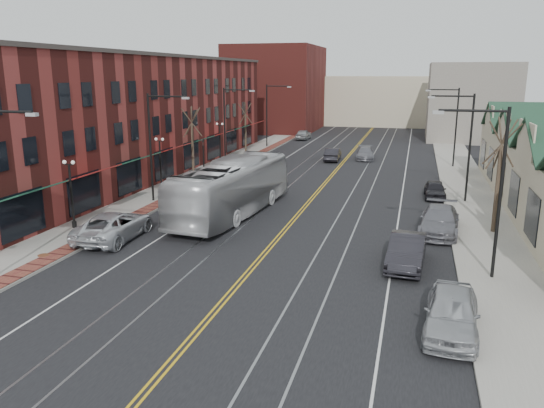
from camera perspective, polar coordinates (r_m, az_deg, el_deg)
The scene contains 31 objects.
ground at distance 23.11m, azimuth -5.50°, elevation -10.68°, with size 160.00×160.00×0.00m, color black.
sidewalk_left at distance 45.20m, azimuth -10.86°, elevation 1.50°, with size 4.00×120.00×0.15m, color gray.
sidewalk_right at distance 40.98m, azimuth 20.94°, elevation -0.46°, with size 4.00×120.00×0.15m, color gray.
building_left at distance 53.81m, azimuth -14.64°, elevation 9.11°, with size 10.00×50.00×11.00m, color maroon.
backdrop_left at distance 92.70m, azimuth 0.47°, elevation 12.31°, with size 14.00×18.00×14.00m, color maroon.
backdrop_mid at distance 105.01m, azimuth 11.25°, elevation 10.87°, with size 22.00×14.00×9.00m, color #C0B594.
backdrop_right at distance 85.03m, azimuth 20.53°, elevation 10.29°, with size 12.00×16.00×11.00m, color slate.
streetlight_l_1 at distance 40.45m, azimuth -12.43°, elevation 7.11°, with size 3.33×0.25×8.00m.
streetlight_l_2 at distance 55.06m, azimuth -4.69°, elevation 9.11°, with size 3.33×0.25×8.00m.
streetlight_l_3 at distance 70.28m, azimuth -0.21°, elevation 10.19°, with size 3.33×0.25×8.00m.
streetlight_r_0 at distance 26.24m, azimuth 22.56°, elevation 2.82°, with size 3.33×0.25×8.00m.
streetlight_r_1 at distance 42.00m, azimuth 19.98°, elevation 6.84°, with size 3.33×0.25×8.00m.
streetlight_r_2 at distance 57.89m, azimuth 18.80°, elevation 8.66°, with size 3.33×0.25×8.00m.
lamppost_l_1 at distance 35.11m, azimuth -20.74°, elevation 0.84°, with size 0.84×0.28×4.27m.
lamppost_l_2 at distance 45.16m, azimuth -11.90°, elevation 4.19°, with size 0.84×0.28×4.27m.
lamppost_l_3 at distance 57.83m, azimuth -5.61°, elevation 6.50°, with size 0.84×0.28×4.27m.
tree_left_near at distance 50.21m, azimuth -8.56°, elevation 6.80°, with size 1.78×1.37×6.48m.
tree_left_far at distance 65.11m, azimuth -2.87°, elevation 8.33°, with size 1.66×1.28×6.02m.
tree_right_mid at distance 34.47m, azimuth 23.19°, elevation 3.02°, with size 1.90×1.46×6.93m.
manhole_mid at distance 30.87m, azimuth -23.37°, elevation -5.07°, with size 0.60×0.60×0.02m, color #592D19.
manhole_far at distance 34.70m, azimuth -18.31°, elevation -2.59°, with size 0.60×0.60×0.02m, color #592D19.
traffic_signal at distance 47.80m, azimuth -7.38°, elevation 5.08°, with size 0.18×0.15×3.80m.
transit_bus at distance 36.44m, azimuth -4.29°, elevation 1.69°, with size 3.20×13.69×3.81m, color silver.
parked_suv at distance 32.65m, azimuth -16.63°, elevation -2.25°, with size 2.77×6.01×1.67m, color silver.
parked_car_a at distance 21.45m, azimuth 18.75°, elevation -10.98°, with size 1.97×4.89×1.67m, color #A7AAAE.
parked_car_b at distance 27.84m, azimuth 14.29°, elevation -4.93°, with size 1.71×4.92×1.62m, color black.
parked_car_c at distance 34.03m, azimuth 17.56°, elevation -1.71°, with size 2.27×5.58×1.62m, color slate.
parked_car_d at distance 43.60m, azimuth 17.13°, elevation 1.48°, with size 1.59×3.95×1.35m, color black.
distant_car_left at distance 60.05m, azimuth 6.55°, elevation 5.33°, with size 1.53×4.39×1.45m, color black.
distant_car_right at distance 61.66m, azimuth 9.98°, elevation 5.41°, with size 1.96×4.81×1.40m, color slate.
distant_car_far at distance 79.14m, azimuth 3.41°, elevation 7.48°, with size 1.78×4.42×1.51m, color #9B9EA1.
Camera 1 is at (7.59, -19.61, 9.59)m, focal length 35.00 mm.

